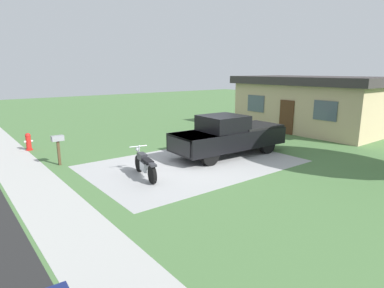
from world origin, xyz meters
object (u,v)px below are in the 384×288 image
at_px(mailbox, 58,142).
at_px(neighbor_house, 311,103).
at_px(fire_hydrant, 28,142).
at_px(pickup_truck, 230,135).
at_px(motorcycle, 145,165).

relative_size(mailbox, neighbor_house, 0.13).
xyz_separation_m(fire_hydrant, neighbor_house, (5.22, 16.19, 1.36)).
bearing_deg(mailbox, fire_hydrant, -173.17).
distance_m(pickup_truck, neighbor_house, 9.11).
bearing_deg(mailbox, neighbor_house, 84.13).
xyz_separation_m(motorcycle, mailbox, (-3.60, -2.04, 0.51)).
height_order(fire_hydrant, neighbor_house, neighbor_house).
distance_m(motorcycle, neighbor_house, 13.92).
distance_m(pickup_truck, fire_hydrant, 9.94).
xyz_separation_m(motorcycle, pickup_truck, (-0.42, 4.78, 0.48)).
bearing_deg(pickup_truck, fire_hydrant, -133.03).
distance_m(motorcycle, fire_hydrant, 7.61).
relative_size(motorcycle, mailbox, 1.74).
distance_m(pickup_truck, mailbox, 7.53).
xyz_separation_m(pickup_truck, fire_hydrant, (-6.77, -7.26, -0.53)).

